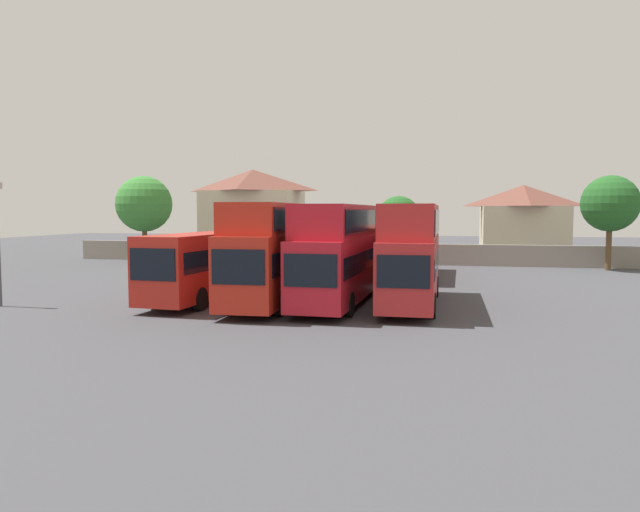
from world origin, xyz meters
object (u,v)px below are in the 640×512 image
bus_1 (210,262)px  bus_4 (412,249)px  bus_5 (305,248)px  house_terrace_centre (523,221)px  bus_2 (276,247)px  bus_3 (341,248)px  house_terrace_left (253,211)px  tree_left_of_lot (610,204)px  tree_right_of_lot (399,218)px  bus_7 (414,248)px  tree_behind_wall (144,204)px  bus_6 (358,248)px

bus_1 → bus_4: bus_4 is taller
bus_5 → house_terrace_centre: size_ratio=1.39×
bus_2 → bus_4: bus_2 is taller
bus_3 → bus_5: (-5.07, 13.35, -0.86)m
bus_4 → house_terrace_left: bearing=-149.8°
bus_1 → tree_left_of_lot: bearing=135.2°
house_terrace_centre → tree_right_of_lot: house_terrace_centre is taller
bus_7 → tree_left_of_lot: bearing=119.1°
house_terrace_centre → tree_left_of_lot: (5.05, -12.09, 1.51)m
bus_5 → bus_3: bearing=23.8°
bus_3 → bus_7: size_ratio=1.00×
bus_5 → house_terrace_centre: house_terrace_centre is taller
house_terrace_left → bus_5: bearing=-61.5°
tree_left_of_lot → tree_behind_wall: size_ratio=0.95×
bus_5 → tree_behind_wall: (-16.49, 6.82, 3.35)m
bus_3 → tree_right_of_lot: tree_right_of_lot is taller
tree_left_of_lot → tree_behind_wall: bearing=-178.5°
bus_2 → tree_left_of_lot: size_ratio=1.62×
tree_left_of_lot → tree_right_of_lot: (-16.73, 4.50, -1.19)m
bus_2 → tree_left_of_lot: (20.70, 21.58, 2.39)m
bus_5 → bus_1: bearing=-4.6°
bus_6 → tree_behind_wall: size_ratio=1.38×
bus_5 → tree_right_of_lot: bearing=157.9°
bus_6 → house_terrace_left: size_ratio=1.05×
house_terrace_left → tree_left_of_lot: bearing=-18.8°
bus_6 → tree_left_of_lot: 20.47m
bus_3 → house_terrace_centre: (12.41, 33.26, 0.92)m
house_terrace_left → bus_2: bearing=-69.7°
bus_7 → tree_left_of_lot: tree_left_of_lot is taller
bus_2 → bus_5: size_ratio=1.03×
bus_4 → bus_7: bearing=-177.3°
tree_left_of_lot → tree_right_of_lot: size_ratio=1.23×
tree_right_of_lot → tree_behind_wall: bearing=-166.1°
bus_5 → bus_6: 3.88m
bus_2 → tree_right_of_lot: bearing=169.9°
house_terrace_centre → bus_1: bearing=-120.0°
bus_5 → tree_right_of_lot: tree_right_of_lot is taller
bus_2 → bus_4: bearing=92.6°
bus_3 → tree_left_of_lot: size_ratio=1.61×
bus_3 → bus_7: bus_3 is taller
bus_4 → house_terrace_centre: house_terrace_centre is taller
bus_1 → bus_6: size_ratio=1.04×
bus_6 → tree_left_of_lot: tree_left_of_lot is taller
bus_3 → tree_behind_wall: tree_behind_wall is taller
house_terrace_left → tree_right_of_lot: house_terrace_left is taller
bus_1 → tree_left_of_lot: tree_left_of_lot is taller
bus_1 → house_terrace_centre: bearing=153.9°
bus_1 → house_terrace_left: house_terrace_left is taller
house_terrace_left → tree_right_of_lot: bearing=-22.5°
bus_1 → bus_2: 3.75m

